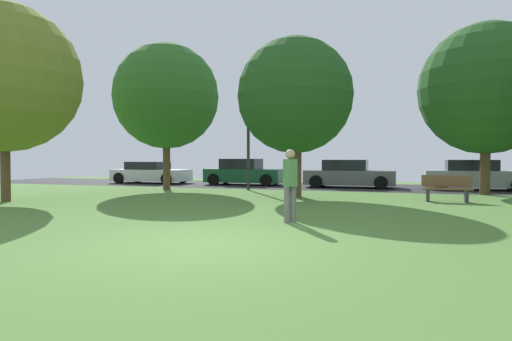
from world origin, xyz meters
The scene contains 14 objects.
ground_plane centered at (0.00, 0.00, 0.00)m, with size 44.00×44.00×0.00m, color #547F38.
road_strip centered at (0.00, 16.00, 0.00)m, with size 44.00×6.40×0.01m, color #28282B.
oak_tree_center centered at (-9.60, 4.58, 4.21)m, with size 5.05×5.05×6.74m.
maple_tree_near centered at (-0.71, 9.59, 3.87)m, with size 4.43×4.43×6.10m.
maple_tree_far centered at (-7.37, 11.41, 4.40)m, with size 4.95×4.95×6.88m.
birch_tree_lone centered at (6.39, 12.99, 4.28)m, with size 5.28×5.28×6.92m.
person_catcher centered at (0.77, 3.03, 0.93)m, with size 0.37×0.39×1.68m.
frisbee_disc centered at (0.61, 3.88, 0.01)m, with size 0.27×0.27×0.03m, color orange.
parked_car_white centered at (-10.96, 15.68, 0.60)m, with size 4.51×2.10×1.28m.
parked_car_green centered at (-5.16, 16.01, 0.66)m, with size 4.32×1.98×1.45m.
parked_car_grey centered at (0.65, 15.63, 0.64)m, with size 4.45×2.10×1.40m.
parked_car_silver centered at (6.45, 15.88, 0.65)m, with size 4.49×2.02×1.41m.
park_bench centered at (4.64, 9.34, 0.46)m, with size 1.60×0.45×0.90m.
street_lamp_post centered at (-3.54, 12.20, 2.25)m, with size 0.14×0.14×4.50m, color #2D2D33.
Camera 1 is at (3.21, -6.63, 1.48)m, focal length 30.39 mm.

